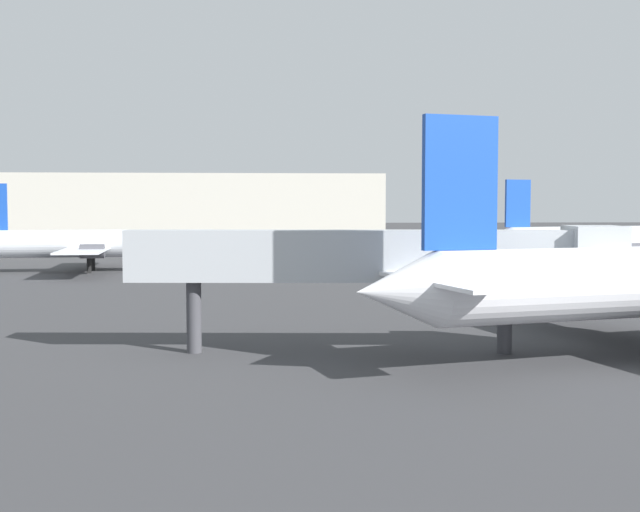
# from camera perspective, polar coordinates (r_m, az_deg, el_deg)

# --- Properties ---
(airplane_distant) EXTENTS (27.45, 21.74, 9.23)m
(airplane_distant) POSITION_cam_1_polar(r_m,az_deg,el_deg) (82.62, 19.02, 0.90)
(airplane_distant) COLOR silver
(airplane_distant) RESTS_ON ground_plane
(airplane_far_left) EXTENTS (29.00, 22.27, 9.09)m
(airplane_far_left) POSITION_cam_1_polar(r_m,az_deg,el_deg) (87.23, -15.15, 0.84)
(airplane_far_left) COLOR silver
(airplane_far_left) RESTS_ON ground_plane
(jet_bridge) EXTENTS (23.09, 4.14, 5.97)m
(jet_bridge) POSITION_cam_1_polar(r_m,az_deg,el_deg) (38.14, 5.21, -0.12)
(jet_bridge) COLOR #B2B7BC
(jet_bridge) RESTS_ON ground_plane
(terminal_building) EXTENTS (73.26, 26.09, 11.95)m
(terminal_building) POSITION_cam_1_polar(r_m,az_deg,el_deg) (144.15, -10.79, 3.15)
(terminal_building) COLOR beige
(terminal_building) RESTS_ON ground_plane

